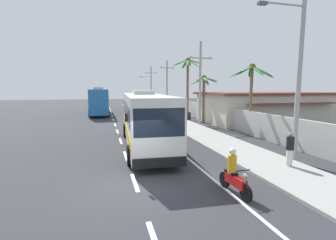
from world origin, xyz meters
name	(u,v)px	position (x,y,z in m)	size (l,w,h in m)	color
ground_plane	(137,188)	(0.00, 0.00, 0.00)	(160.00, 160.00, 0.00)	#303035
sidewalk_kerb	(201,133)	(6.80, 10.00, 0.07)	(3.20, 90.00, 0.14)	#999993
lane_markings	(139,128)	(2.12, 14.30, 0.00)	(3.44, 71.00, 0.01)	white
boundary_wall	(220,116)	(10.60, 14.00, 0.98)	(0.24, 60.00, 1.97)	#B2B2AD
coach_bus_foreground	(145,117)	(1.52, 6.99, 1.93)	(3.38, 11.76, 3.71)	silver
coach_bus_far_lane	(99,100)	(-1.75, 28.44, 2.06)	(2.95, 11.55, 3.97)	#2366A8
motorcycle_beside_bus	(234,175)	(3.41, -1.33, 0.68)	(0.56, 1.96, 1.68)	black
pedestrian_near_kerb	(290,149)	(7.42, 0.48, 0.98)	(0.36, 0.36, 1.62)	beige
utility_pole_nearest	(299,56)	(8.42, 1.40, 5.48)	(3.60, 0.24, 10.36)	#9E9E99
utility_pole_mid	(200,82)	(8.49, 14.55, 4.44)	(2.59, 0.24, 8.49)	#9E9E99
utility_pole_far	(167,86)	(8.42, 27.69, 4.21)	(2.31, 0.24, 8.00)	#9E9E99
utility_pole_distant	(151,85)	(8.40, 40.84, 4.44)	(3.53, 0.24, 8.28)	#9E9E99
palm_nearest	(204,89)	(9.82, 16.66, 3.80)	(3.05, 3.22, 5.30)	brown
palm_second	(252,80)	(10.63, 8.74, 4.53)	(3.48, 3.70, 5.86)	brown
palm_third	(188,75)	(8.80, 19.30, 5.38)	(3.76, 3.50, 7.48)	brown
roadside_building	(267,107)	(16.96, 15.12, 1.71)	(15.01, 8.46, 3.38)	beige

